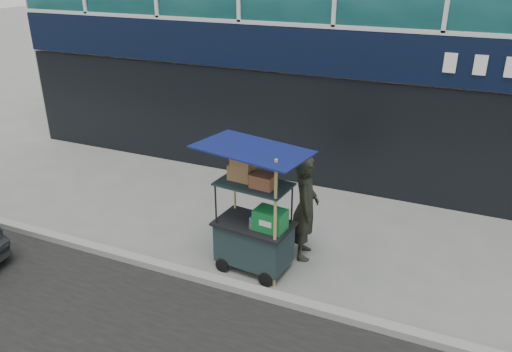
% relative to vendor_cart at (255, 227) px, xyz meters
% --- Properties ---
extents(ground, '(80.00, 80.00, 0.00)m').
position_rel_vendor_cart_xyz_m(ground, '(0.13, -0.45, -0.75)').
color(ground, slate).
rests_on(ground, ground).
extents(curb, '(80.00, 0.18, 0.12)m').
position_rel_vendor_cart_xyz_m(curb, '(0.13, -0.65, -0.69)').
color(curb, gray).
rests_on(curb, ground).
extents(vendor_cart, '(1.69, 1.27, 2.15)m').
position_rel_vendor_cart_xyz_m(vendor_cart, '(0.00, 0.00, 0.00)').
color(vendor_cart, black).
rests_on(vendor_cart, ground).
extents(vendor_man, '(0.60, 0.75, 1.81)m').
position_rel_vendor_cart_xyz_m(vendor_man, '(0.60, 0.70, 0.15)').
color(vendor_man, black).
rests_on(vendor_man, ground).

